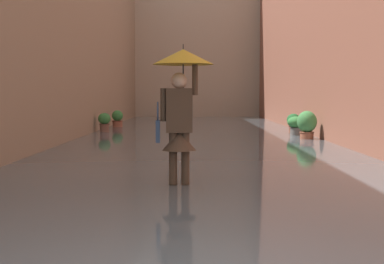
{
  "coord_description": "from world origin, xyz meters",
  "views": [
    {
      "loc": [
        0.08,
        2.99,
        1.42
      ],
      "look_at": [
        0.13,
        -4.28,
        0.92
      ],
      "focal_mm": 52.04,
      "sensor_mm": 36.0,
      "label": 1
    }
  ],
  "objects_px": {
    "person_wading": "(181,93)",
    "potted_plant_far_left": "(294,123)",
    "potted_plant_mid_left": "(296,125)",
    "potted_plant_near_left": "(307,125)",
    "potted_plant_far_right": "(117,119)",
    "potted_plant_mid_right": "(104,122)"
  },
  "relations": [
    {
      "from": "potted_plant_near_left",
      "to": "person_wading",
      "type": "bearing_deg",
      "value": 67.15
    },
    {
      "from": "potted_plant_mid_left",
      "to": "potted_plant_far_right",
      "type": "distance_m",
      "value": 7.74
    },
    {
      "from": "person_wading",
      "to": "potted_plant_far_right",
      "type": "xyz_separation_m",
      "value": [
        2.93,
        -14.17,
        -1.03
      ]
    },
    {
      "from": "person_wading",
      "to": "potted_plant_mid_right",
      "type": "bearing_deg",
      "value": -75.2
    },
    {
      "from": "potted_plant_near_left",
      "to": "potted_plant_mid_right",
      "type": "bearing_deg",
      "value": -24.81
    },
    {
      "from": "potted_plant_mid_left",
      "to": "potted_plant_far_left",
      "type": "bearing_deg",
      "value": -94.94
    },
    {
      "from": "potted_plant_mid_left",
      "to": "potted_plant_far_left",
      "type": "height_order",
      "value": "potted_plant_far_left"
    },
    {
      "from": "person_wading",
      "to": "potted_plant_mid_left",
      "type": "bearing_deg",
      "value": -109.39
    },
    {
      "from": "potted_plant_mid_right",
      "to": "potted_plant_mid_left",
      "type": "xyz_separation_m",
      "value": [
        -6.42,
        1.49,
        -0.01
      ]
    },
    {
      "from": "person_wading",
      "to": "potted_plant_far_left",
      "type": "bearing_deg",
      "value": -108.21
    },
    {
      "from": "potted_plant_far_left",
      "to": "potted_plant_near_left",
      "type": "distance_m",
      "value": 2.43
    },
    {
      "from": "potted_plant_mid_left",
      "to": "potted_plant_near_left",
      "type": "distance_m",
      "value": 1.5
    },
    {
      "from": "potted_plant_mid_right",
      "to": "potted_plant_far_right",
      "type": "bearing_deg",
      "value": -90.93
    },
    {
      "from": "potted_plant_mid_right",
      "to": "potted_plant_far_right",
      "type": "distance_m",
      "value": 2.9
    },
    {
      "from": "potted_plant_far_right",
      "to": "potted_plant_far_left",
      "type": "distance_m",
      "value": 7.33
    },
    {
      "from": "person_wading",
      "to": "potted_plant_mid_right",
      "type": "height_order",
      "value": "person_wading"
    },
    {
      "from": "potted_plant_far_right",
      "to": "potted_plant_near_left",
      "type": "height_order",
      "value": "potted_plant_near_left"
    },
    {
      "from": "person_wading",
      "to": "potted_plant_mid_right",
      "type": "relative_size",
      "value": 2.82
    },
    {
      "from": "potted_plant_mid_right",
      "to": "potted_plant_far_left",
      "type": "bearing_deg",
      "value": 175.04
    },
    {
      "from": "potted_plant_mid_left",
      "to": "potted_plant_far_right",
      "type": "height_order",
      "value": "potted_plant_far_right"
    },
    {
      "from": "person_wading",
      "to": "potted_plant_far_right",
      "type": "height_order",
      "value": "person_wading"
    },
    {
      "from": "person_wading",
      "to": "potted_plant_near_left",
      "type": "xyz_separation_m",
      "value": [
        -3.49,
        -8.28,
        -0.91
      ]
    }
  ]
}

